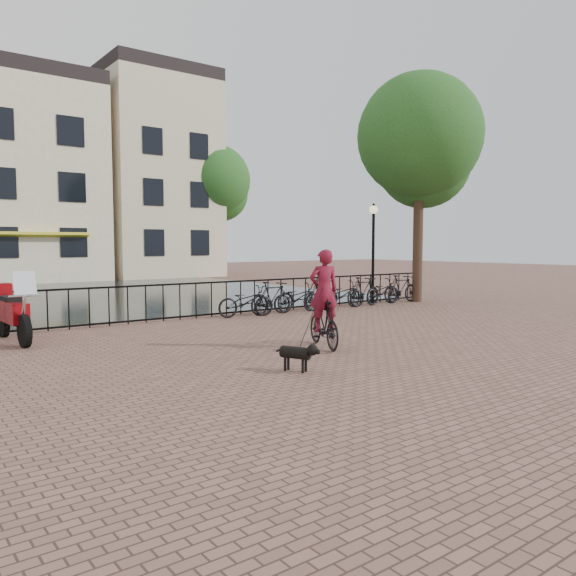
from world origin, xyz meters
TOP-DOWN VIEW (x-y plane):
  - ground at (0.00, 0.00)m, footprint 100.00×100.00m
  - canal_water at (0.00, 17.30)m, footprint 20.00×20.00m
  - railing at (0.00, 8.00)m, footprint 20.00×0.05m
  - canal_house_mid at (0.50, 30.00)m, footprint 8.00×9.50m
  - canal_house_right at (8.50, 30.00)m, footprint 7.00×9.00m
  - tree_near_right at (9.20, 7.30)m, footprint 4.48×4.48m
  - tree_far_right at (12.00, 27.00)m, footprint 4.76×4.76m
  - lamp_post at (7.20, 7.60)m, footprint 0.30×0.30m
  - cyclist at (0.44, 2.38)m, footprint 1.05×1.77m
  - dog at (-1.35, 1.01)m, footprint 0.51×0.77m
  - motorcycle at (-4.48, 6.88)m, footprint 0.64×2.26m
  - parked_bike_0 at (1.80, 7.40)m, footprint 1.79×0.87m
  - parked_bike_1 at (2.75, 7.40)m, footprint 1.70×0.60m
  - parked_bike_2 at (3.70, 7.40)m, footprint 1.77×0.78m
  - parked_bike_3 at (4.65, 7.40)m, footprint 1.72×0.71m
  - parked_bike_4 at (5.60, 7.40)m, footprint 1.77×0.79m
  - parked_bike_5 at (6.55, 7.40)m, footprint 1.70×0.64m
  - parked_bike_6 at (7.50, 7.40)m, footprint 1.75×0.70m
  - parked_bike_7 at (8.45, 7.40)m, footprint 1.69×0.55m

SIDE VIEW (x-z plane):
  - ground at x=0.00m, z-range 0.00..0.00m
  - canal_water at x=0.00m, z-range 0.00..0.00m
  - dog at x=-1.35m, z-range 0.00..0.50m
  - parked_bike_0 at x=1.80m, z-range 0.00..0.90m
  - parked_bike_2 at x=3.70m, z-range 0.00..0.90m
  - parked_bike_4 at x=5.60m, z-range 0.00..0.90m
  - parked_bike_6 at x=7.50m, z-range 0.00..0.90m
  - parked_bike_1 at x=2.75m, z-range 0.00..1.00m
  - parked_bike_3 at x=4.65m, z-range 0.00..1.00m
  - parked_bike_5 at x=6.55m, z-range 0.00..1.00m
  - parked_bike_7 at x=8.45m, z-range 0.00..1.00m
  - railing at x=0.00m, z-range -0.01..1.02m
  - motorcycle at x=-4.48m, z-range 0.00..1.60m
  - cyclist at x=0.44m, z-range -0.28..2.05m
  - lamp_post at x=7.20m, z-range 0.65..4.10m
  - canal_house_mid at x=0.50m, z-range 0.00..11.80m
  - tree_near_right at x=9.20m, z-range 1.85..10.09m
  - tree_far_right at x=12.00m, z-range 1.97..10.73m
  - canal_house_right at x=8.50m, z-range 0.00..13.30m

